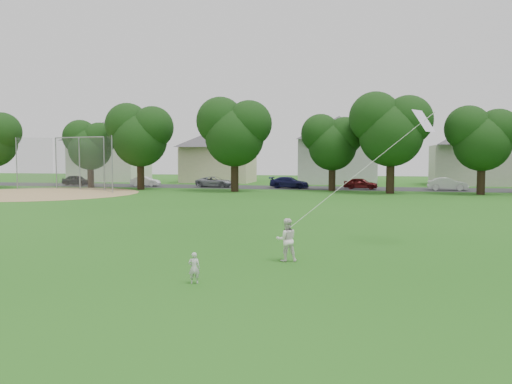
% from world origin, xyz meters
% --- Properties ---
extents(ground, '(160.00, 160.00, 0.00)m').
position_xyz_m(ground, '(0.00, 0.00, 0.00)').
color(ground, '#1F5814').
rests_on(ground, ground).
extents(street, '(90.00, 7.00, 0.01)m').
position_xyz_m(street, '(0.00, 42.00, 0.01)').
color(street, '#2D2D30').
rests_on(street, ground).
extents(dirt_infield, '(18.00, 18.00, 0.02)m').
position_xyz_m(dirt_infield, '(-26.00, 28.00, 0.01)').
color(dirt_infield, '#9E7F51').
rests_on(dirt_infield, ground).
extents(toddler, '(0.35, 0.28, 0.84)m').
position_xyz_m(toddler, '(-0.89, -0.14, 0.42)').
color(toddler, silver).
rests_on(toddler, ground).
extents(older_boy, '(0.81, 0.72, 1.39)m').
position_xyz_m(older_boy, '(1.04, 3.21, 0.69)').
color(older_boy, white).
rests_on(older_boy, ground).
extents(kite, '(2.79, 2.58, 7.07)m').
position_xyz_m(kite, '(3.30, 5.20, 2.84)').
color(kite, white).
rests_on(kite, ground).
extents(baseball_backstop, '(12.10, 4.20, 5.40)m').
position_xyz_m(baseball_backstop, '(-25.64, 33.39, 2.70)').
color(baseball_backstop, gray).
rests_on(baseball_backstop, ground).
extents(tree_row, '(80.25, 8.82, 11.87)m').
position_xyz_m(tree_row, '(3.66, 35.36, 6.24)').
color(tree_row, black).
rests_on(tree_row, ground).
extents(parked_cars, '(70.92, 2.23, 1.29)m').
position_xyz_m(parked_cars, '(6.21, 41.00, 0.63)').
color(parked_cars, black).
rests_on(parked_cars, ground).
extents(house_row, '(78.05, 14.09, 10.20)m').
position_xyz_m(house_row, '(0.52, 52.00, 5.07)').
color(house_row, silver).
rests_on(house_row, ground).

